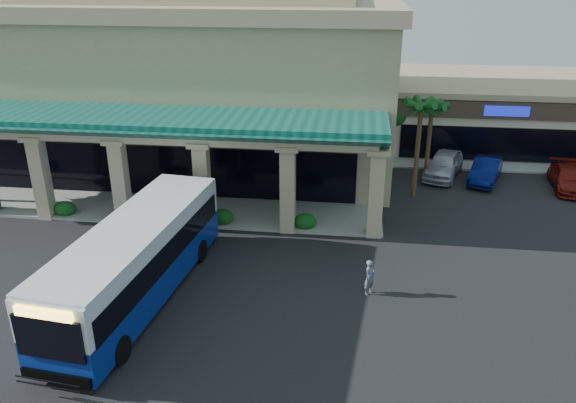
# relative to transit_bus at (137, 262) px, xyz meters

# --- Properties ---
(ground) EXTENTS (110.00, 110.00, 0.00)m
(ground) POSITION_rel_transit_bus_xyz_m (3.87, 2.00, -1.72)
(ground) COLOR black
(main_building) EXTENTS (30.80, 14.80, 11.35)m
(main_building) POSITION_rel_transit_bus_xyz_m (-4.13, 18.00, 3.96)
(main_building) COLOR tan
(main_building) RESTS_ON ground
(arcade) EXTENTS (30.00, 6.20, 5.70)m
(arcade) POSITION_rel_transit_bus_xyz_m (-4.13, 8.80, 1.13)
(arcade) COLOR #0D5147
(arcade) RESTS_ON ground
(strip_mall) EXTENTS (22.50, 12.50, 4.90)m
(strip_mall) POSITION_rel_transit_bus_xyz_m (21.87, 26.00, 0.73)
(strip_mall) COLOR beige
(strip_mall) RESTS_ON ground
(palm_0) EXTENTS (2.40, 2.40, 6.60)m
(palm_0) POSITION_rel_transit_bus_xyz_m (12.37, 13.00, 1.58)
(palm_0) COLOR #13481A
(palm_0) RESTS_ON ground
(palm_1) EXTENTS (2.40, 2.40, 5.80)m
(palm_1) POSITION_rel_transit_bus_xyz_m (13.37, 16.00, 1.18)
(palm_1) COLOR #13481A
(palm_1) RESTS_ON ground
(broadleaf_tree) EXTENTS (2.60, 2.60, 4.81)m
(broadleaf_tree) POSITION_rel_transit_bus_xyz_m (11.37, 21.00, 0.69)
(broadleaf_tree) COLOR #0F4412
(broadleaf_tree) RESTS_ON ground
(transit_bus) EXTENTS (4.15, 12.52, 3.43)m
(transit_bus) POSITION_rel_transit_bus_xyz_m (0.00, 0.00, 0.00)
(transit_bus) COLOR navy
(transit_bus) RESTS_ON ground
(pedestrian) EXTENTS (0.65, 0.69, 1.59)m
(pedestrian) POSITION_rel_transit_bus_xyz_m (9.60, 1.52, -0.92)
(pedestrian) COLOR slate
(pedestrian) RESTS_ON ground
(car_silver) EXTENTS (3.48, 5.27, 1.67)m
(car_silver) POSITION_rel_transit_bus_xyz_m (14.57, 16.69, -0.88)
(car_silver) COLOR #B2AFC3
(car_silver) RESTS_ON ground
(car_white) EXTENTS (3.02, 4.81, 1.50)m
(car_white) POSITION_rel_transit_bus_xyz_m (17.17, 16.11, -0.97)
(car_white) COLOR #051053
(car_white) RESTS_ON ground
(car_red) EXTENTS (2.37, 4.81, 1.35)m
(car_red) POSITION_rel_transit_bus_xyz_m (22.06, 15.42, -1.04)
(car_red) COLOR maroon
(car_red) RESTS_ON ground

